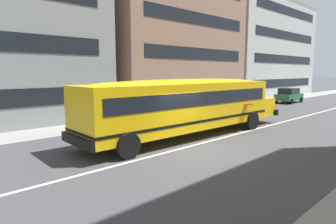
{
  "coord_description": "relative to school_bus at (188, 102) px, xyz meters",
  "views": [
    {
      "loc": [
        -9.33,
        -8.76,
        3.45
      ],
      "look_at": [
        -0.34,
        0.8,
        1.6
      ],
      "focal_mm": 30.61,
      "sensor_mm": 36.0,
      "label": 1
    }
  ],
  "objects": [
    {
      "name": "lane_centreline",
      "position": [
        -1.83,
        -1.59,
        -1.82
      ],
      "size": [
        110.0,
        0.16,
        0.01
      ],
      "primitive_type": "cube",
      "color": "silver",
      "rests_on": "ground_plane"
    },
    {
      "name": "ground_plane",
      "position": [
        -1.83,
        -1.59,
        -1.82
      ],
      "size": [
        400.0,
        400.0,
        0.0
      ],
      "primitive_type": "plane",
      "color": "#424244"
    },
    {
      "name": "apartment_block_far_centre",
      "position": [
        9.81,
        13.07,
        6.43
      ],
      "size": [
        15.71,
        10.84,
        16.5
      ],
      "color": "#93705B",
      "rests_on": "ground_plane"
    },
    {
      "name": "sidewalk_far",
      "position": [
        -1.83,
        6.18,
        -1.82
      ],
      "size": [
        120.0,
        3.0,
        0.01
      ],
      "primitive_type": "cube",
      "color": "gray",
      "rests_on": "ground_plane"
    },
    {
      "name": "parked_car_green_mid_block",
      "position": [
        20.6,
        3.66,
        -0.98
      ],
      "size": [
        3.93,
        1.94,
        1.64
      ],
      "rotation": [
        0.0,
        0.0,
        0.02
      ],
      "color": "#236038",
      "rests_on": "ground_plane"
    },
    {
      "name": "apartment_block_far_right",
      "position": [
        28.1,
        14.29,
        4.83
      ],
      "size": [
        19.79,
        13.28,
        13.3
      ],
      "color": "#B7B7B2",
      "rests_on": "ground_plane"
    },
    {
      "name": "school_bus",
      "position": [
        0.0,
        0.0,
        0.0
      ],
      "size": [
        13.8,
        3.47,
        3.07
      ],
      "rotation": [
        0.0,
        0.0,
        -0.03
      ],
      "color": "yellow",
      "rests_on": "ground_plane"
    }
  ]
}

